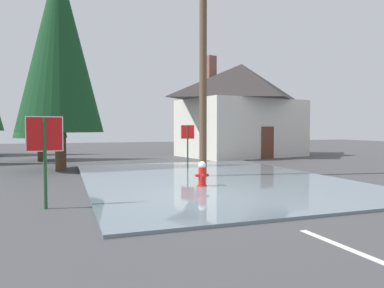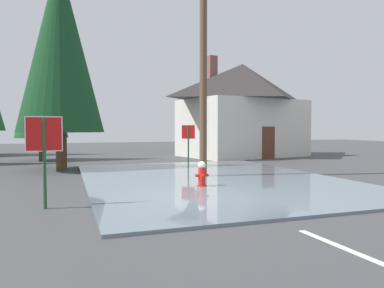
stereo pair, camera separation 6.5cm
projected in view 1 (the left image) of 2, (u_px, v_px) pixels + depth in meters
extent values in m
cube|color=#424244|center=(215.00, 199.00, 10.07)|extent=(80.00, 80.00, 0.10)
cube|color=slate|center=(210.00, 179.00, 13.47)|extent=(8.92, 12.24, 0.07)
cube|color=silver|center=(231.00, 212.00, 8.24)|extent=(4.37, 0.33, 0.01)
cube|color=silver|center=(361.00, 254.00, 5.51)|extent=(0.23, 2.72, 0.01)
cylinder|color=#1E4C28|center=(45.00, 163.00, 8.54)|extent=(0.08, 0.08, 2.16)
cube|color=white|center=(45.00, 134.00, 8.51)|extent=(0.83, 0.03, 0.83)
cube|color=red|center=(45.00, 134.00, 8.51)|extent=(0.78, 0.04, 0.78)
cylinder|color=red|center=(202.00, 187.00, 11.53)|extent=(0.31, 0.31, 0.10)
cylinder|color=red|center=(202.00, 176.00, 11.52)|extent=(0.23, 0.23, 0.56)
sphere|color=white|center=(202.00, 165.00, 11.50)|extent=(0.25, 0.25, 0.25)
cylinder|color=red|center=(197.00, 175.00, 11.46)|extent=(0.10, 0.09, 0.09)
cylinder|color=red|center=(207.00, 175.00, 11.57)|extent=(0.10, 0.09, 0.09)
cylinder|color=red|center=(204.00, 176.00, 11.36)|extent=(0.11, 0.10, 0.11)
cylinder|color=brown|center=(203.00, 47.00, 13.71)|extent=(0.28, 0.28, 9.93)
cylinder|color=#1E4C28|center=(188.00, 145.00, 19.12)|extent=(0.08, 0.08, 2.06)
cube|color=white|center=(188.00, 132.00, 19.09)|extent=(0.63, 0.42, 0.74)
cube|color=red|center=(188.00, 132.00, 19.09)|extent=(0.60, 0.41, 0.70)
cube|color=beige|center=(241.00, 128.00, 24.85)|extent=(8.57, 6.61, 3.79)
pyramid|color=#332D2D|center=(242.00, 82.00, 24.72)|extent=(9.26, 7.13, 2.46)
cube|color=brown|center=(210.00, 73.00, 24.49)|extent=(0.71, 0.71, 2.22)
cube|color=#592D1E|center=(268.00, 143.00, 22.67)|extent=(0.99, 0.26, 2.00)
cylinder|color=#4C3823|center=(41.00, 149.00, 21.35)|extent=(0.37, 0.37, 1.34)
cone|color=#1E5128|center=(40.00, 85.00, 21.19)|extent=(2.99, 2.99, 6.13)
cylinder|color=#4C3823|center=(61.00, 151.00, 16.54)|extent=(0.48, 0.48, 1.72)
cone|color=#143D1E|center=(59.00, 45.00, 16.33)|extent=(3.83, 3.83, 7.86)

